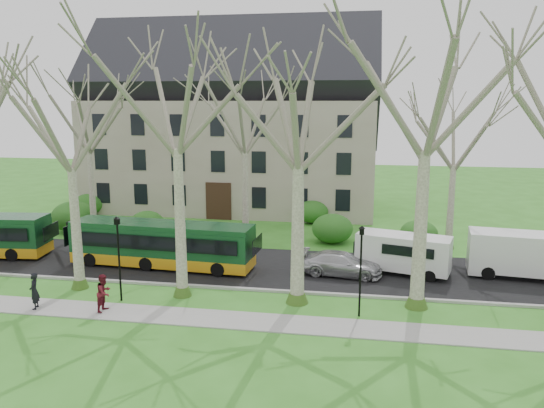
{
  "coord_description": "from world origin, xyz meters",
  "views": [
    {
      "loc": [
        5.85,
        -24.97,
        10.08
      ],
      "look_at": [
        1.14,
        3.0,
        4.49
      ],
      "focal_mm": 35.0,
      "sensor_mm": 36.0,
      "label": 1
    }
  ],
  "objects_px": {
    "bus_follow": "(162,244)",
    "van_b": "(523,256)",
    "van_a": "(403,254)",
    "pedestrian_a": "(34,291)",
    "sedan": "(341,264)",
    "pedestrian_b": "(104,293)"
  },
  "relations": [
    {
      "from": "pedestrian_a",
      "to": "pedestrian_b",
      "type": "xyz_separation_m",
      "value": [
        3.48,
        0.32,
        0.01
      ]
    },
    {
      "from": "bus_follow",
      "to": "van_b",
      "type": "height_order",
      "value": "bus_follow"
    },
    {
      "from": "bus_follow",
      "to": "van_b",
      "type": "distance_m",
      "value": 21.15
    },
    {
      "from": "bus_follow",
      "to": "van_b",
      "type": "bearing_deg",
      "value": 7.8
    },
    {
      "from": "sedan",
      "to": "pedestrian_b",
      "type": "relative_size",
      "value": 2.57
    },
    {
      "from": "bus_follow",
      "to": "van_a",
      "type": "bearing_deg",
      "value": 8.05
    },
    {
      "from": "pedestrian_b",
      "to": "van_a",
      "type": "bearing_deg",
      "value": -53.92
    },
    {
      "from": "van_b",
      "to": "pedestrian_b",
      "type": "relative_size",
      "value": 3.24
    },
    {
      "from": "van_b",
      "to": "pedestrian_a",
      "type": "bearing_deg",
      "value": -153.32
    },
    {
      "from": "van_b",
      "to": "sedan",
      "type": "bearing_deg",
      "value": -165.6
    },
    {
      "from": "pedestrian_b",
      "to": "sedan",
      "type": "bearing_deg",
      "value": -49.99
    },
    {
      "from": "sedan",
      "to": "pedestrian_a",
      "type": "relative_size",
      "value": 2.61
    },
    {
      "from": "van_a",
      "to": "pedestrian_a",
      "type": "height_order",
      "value": "van_a"
    },
    {
      "from": "sedan",
      "to": "pedestrian_b",
      "type": "height_order",
      "value": "pedestrian_b"
    },
    {
      "from": "sedan",
      "to": "van_a",
      "type": "distance_m",
      "value": 3.69
    },
    {
      "from": "van_a",
      "to": "pedestrian_a",
      "type": "xyz_separation_m",
      "value": [
        -18.07,
        -8.49,
        -0.26
      ]
    },
    {
      "from": "pedestrian_a",
      "to": "pedestrian_b",
      "type": "distance_m",
      "value": 3.49
    },
    {
      "from": "sedan",
      "to": "pedestrian_b",
      "type": "distance_m",
      "value": 13.22
    },
    {
      "from": "bus_follow",
      "to": "van_a",
      "type": "height_order",
      "value": "bus_follow"
    },
    {
      "from": "bus_follow",
      "to": "pedestrian_a",
      "type": "bearing_deg",
      "value": -112.51
    },
    {
      "from": "bus_follow",
      "to": "van_a",
      "type": "xyz_separation_m",
      "value": [
        14.4,
        1.06,
        -0.25
      ]
    },
    {
      "from": "van_a",
      "to": "pedestrian_b",
      "type": "height_order",
      "value": "van_a"
    }
  ]
}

